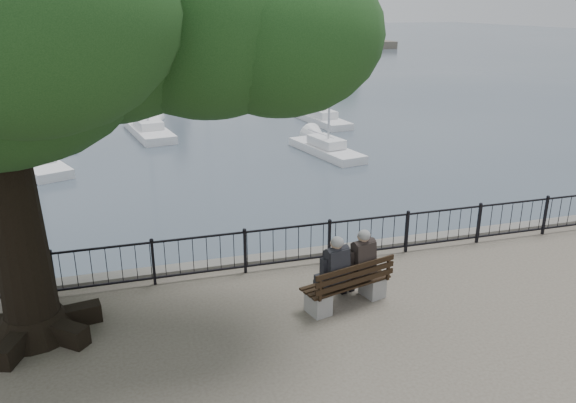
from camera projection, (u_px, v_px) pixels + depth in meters
name	position (u px, v px, depth m)	size (l,w,h in m)	color
harbor	(282.00, 277.00, 13.56)	(260.00, 260.00, 1.20)	#625F59
railing	(288.00, 245.00, 12.75)	(22.06, 0.06, 1.00)	black
bench	(348.00, 289.00, 11.19)	(1.96, 1.03, 0.99)	gray
person_left	(332.00, 274.00, 11.00)	(0.58, 0.85, 1.57)	black
person_right	(358.00, 267.00, 11.31)	(0.58, 0.85, 1.57)	black
tree	(39.00, 11.00, 8.79)	(10.47, 7.31, 8.55)	black
lion_monument	(174.00, 52.00, 56.01)	(5.95, 5.95, 8.79)	#625F59
sailboat_a	(37.00, 162.00, 24.30)	(3.32, 5.37, 9.29)	white
sailboat_b	(148.00, 128.00, 30.52)	(2.59, 6.07, 13.59)	white
sailboat_c	(326.00, 148.00, 26.59)	(2.35, 5.07, 9.74)	white
sailboat_d	(322.00, 118.00, 33.52)	(2.04, 5.27, 9.87)	white
sailboat_f	(205.00, 89.00, 44.76)	(3.18, 5.19, 10.97)	white
sailboat_g	(238.00, 84.00, 47.78)	(1.52, 4.81, 8.74)	white
far_shore	(306.00, 23.00, 88.39)	(30.00, 8.60, 9.18)	brown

